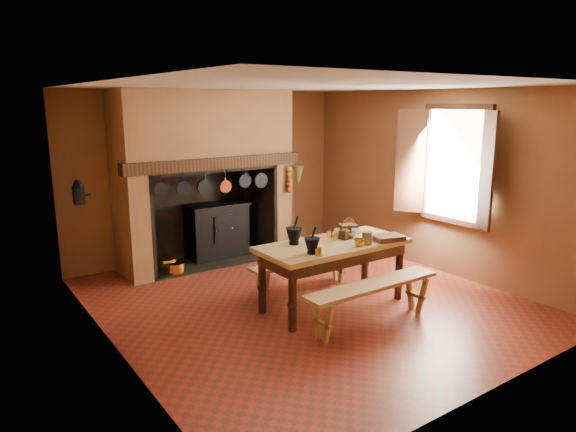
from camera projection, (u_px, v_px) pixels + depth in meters
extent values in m
plane|color=maroon|center=(305.00, 300.00, 6.89)|extent=(5.50, 5.50, 0.00)
plane|color=silver|center=(307.00, 86.00, 6.29)|extent=(5.50, 5.50, 0.00)
cube|color=brown|center=(210.00, 174.00, 8.79)|extent=(5.00, 0.02, 2.80)
cube|color=brown|center=(108.00, 224.00, 5.20)|extent=(0.02, 5.50, 2.80)
cube|color=brown|center=(434.00, 181.00, 7.99)|extent=(0.02, 5.50, 2.80)
cube|color=brown|center=(498.00, 246.00, 4.39)|extent=(5.00, 0.02, 2.80)
cube|color=brown|center=(128.00, 186.00, 7.57)|extent=(0.30, 0.90, 2.80)
cube|color=brown|center=(270.00, 173.00, 8.96)|extent=(0.30, 0.90, 2.80)
cube|color=brown|center=(204.00, 128.00, 8.09)|extent=(2.20, 0.90, 1.20)
cube|color=black|center=(216.00, 163.00, 7.88)|extent=(2.95, 0.22, 0.18)
cube|color=black|center=(196.00, 210.00, 8.73)|extent=(2.20, 0.06, 1.60)
cube|color=black|center=(208.00, 261.00, 8.57)|extent=(2.20, 0.90, 0.02)
cube|color=black|center=(217.00, 232.00, 8.73)|extent=(1.00, 0.50, 0.90)
cube|color=black|center=(216.00, 205.00, 8.61)|extent=(1.04, 0.54, 0.04)
cube|color=black|center=(224.00, 229.00, 8.50)|extent=(0.35, 0.02, 0.45)
cylinder|color=black|center=(244.00, 182.00, 8.86)|extent=(0.10, 0.10, 0.70)
cylinder|color=gold|center=(216.00, 230.00, 8.40)|extent=(0.03, 0.03, 0.03)
cylinder|color=gold|center=(232.00, 228.00, 8.57)|extent=(0.03, 0.03, 0.03)
cylinder|color=gold|center=(165.00, 264.00, 8.13)|extent=(0.40, 0.40, 0.20)
cylinder|color=gold|center=(174.00, 268.00, 7.96)|extent=(0.34, 0.34, 0.18)
cube|color=black|center=(151.00, 266.00, 8.10)|extent=(0.18, 0.18, 0.16)
cone|color=brown|center=(298.00, 176.00, 8.69)|extent=(0.20, 0.20, 0.35)
cube|color=white|center=(456.00, 165.00, 7.59)|extent=(0.02, 1.00, 1.60)
cube|color=#351D11|center=(459.00, 107.00, 7.39)|extent=(0.08, 1.16, 0.08)
cube|color=#351D11|center=(451.00, 220.00, 7.76)|extent=(0.08, 1.16, 0.08)
cube|color=#351D11|center=(487.00, 171.00, 6.92)|extent=(0.29, 0.39, 1.60)
cube|color=#351D11|center=(410.00, 161.00, 8.01)|extent=(0.29, 0.39, 1.60)
cube|color=black|center=(79.00, 196.00, 6.47)|extent=(0.12, 0.12, 0.22)
cone|color=black|center=(78.00, 184.00, 6.44)|extent=(0.16, 0.16, 0.10)
cylinder|color=black|center=(86.00, 195.00, 6.52)|extent=(0.12, 0.02, 0.02)
cube|color=tan|center=(333.00, 245.00, 6.54)|extent=(1.97, 0.88, 0.07)
cube|color=#351D11|center=(333.00, 253.00, 6.57)|extent=(1.84, 0.74, 0.15)
cylinder|color=#351D11|center=(292.00, 299.00, 5.88)|extent=(0.10, 0.10, 0.79)
cylinder|color=#351D11|center=(399.00, 271.00, 6.86)|extent=(0.10, 0.10, 0.79)
cylinder|color=#351D11|center=(262.00, 283.00, 6.41)|extent=(0.10, 0.10, 0.79)
cylinder|color=#351D11|center=(365.00, 259.00, 7.39)|extent=(0.10, 0.10, 0.79)
cube|color=tan|center=(373.00, 285.00, 6.02)|extent=(1.87, 0.33, 0.05)
cube|color=tan|center=(302.00, 261.00, 7.16)|extent=(1.62, 0.28, 0.04)
cylinder|color=black|center=(294.00, 243.00, 6.45)|extent=(0.13, 0.13, 0.04)
cone|color=black|center=(294.00, 235.00, 6.43)|extent=(0.21, 0.21, 0.18)
cylinder|color=black|center=(296.00, 223.00, 6.41)|extent=(0.08, 0.03, 0.17)
cylinder|color=black|center=(312.00, 252.00, 6.06)|extent=(0.11, 0.11, 0.03)
cone|color=black|center=(312.00, 244.00, 6.03)|extent=(0.19, 0.19, 0.16)
cylinder|color=black|center=(314.00, 233.00, 6.02)|extent=(0.08, 0.04, 0.16)
cube|color=#351D11|center=(345.00, 235.00, 6.69)|extent=(0.13, 0.13, 0.11)
cylinder|color=gold|center=(345.00, 230.00, 6.68)|extent=(0.09, 0.09, 0.03)
cylinder|color=black|center=(348.00, 227.00, 6.70)|extent=(0.10, 0.03, 0.03)
cylinder|color=gold|center=(319.00, 252.00, 5.96)|extent=(0.11, 0.11, 0.09)
cylinder|color=gold|center=(330.00, 234.00, 6.79)|extent=(0.09, 0.09, 0.08)
imported|color=#B9B68E|center=(348.00, 233.00, 6.83)|extent=(0.43, 0.43, 0.08)
cylinder|color=brown|center=(367.00, 238.00, 6.45)|extent=(0.15, 0.15, 0.16)
cylinder|color=beige|center=(354.00, 234.00, 6.74)|extent=(0.09, 0.09, 0.13)
cube|color=#472C15|center=(348.00, 229.00, 6.97)|extent=(0.27, 0.23, 0.13)
torus|color=#472C15|center=(348.00, 224.00, 6.96)|extent=(0.18, 0.08, 0.18)
cube|color=#351D11|center=(388.00, 238.00, 6.64)|extent=(0.44, 0.36, 0.07)
imported|color=gold|center=(359.00, 242.00, 6.36)|extent=(0.14, 0.14, 0.10)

